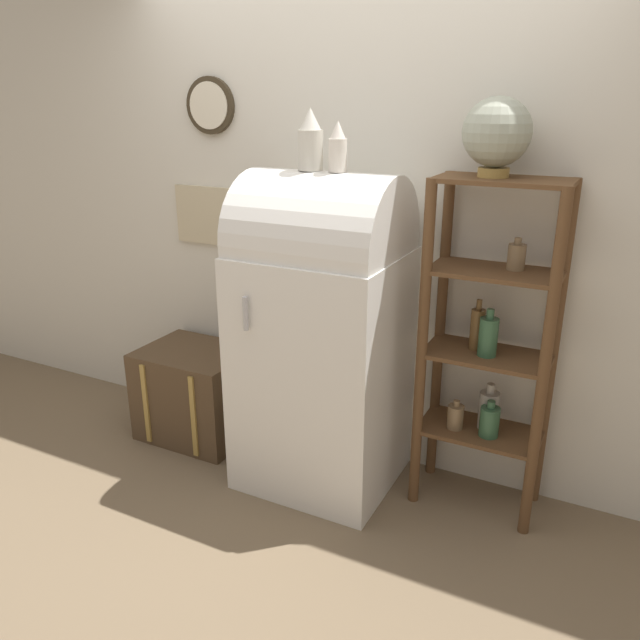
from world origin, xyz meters
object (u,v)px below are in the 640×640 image
(refrigerator, at_px, (322,330))
(suitcase_trunk, at_px, (197,393))
(vase_left, at_px, (310,141))
(globe, at_px, (497,133))
(vase_center, at_px, (338,148))

(refrigerator, relative_size, suitcase_trunk, 2.60)
(refrigerator, distance_m, vase_left, 0.89)
(refrigerator, xyz_separation_m, globe, (0.73, 0.15, 0.94))
(vase_left, bearing_deg, vase_center, -2.23)
(refrigerator, bearing_deg, suitcase_trunk, 176.45)
(globe, height_order, vase_center, globe)
(globe, xyz_separation_m, vase_center, (-0.65, -0.16, -0.07))
(globe, relative_size, vase_left, 1.20)
(suitcase_trunk, xyz_separation_m, vase_center, (0.93, -0.06, 1.43))
(vase_left, xyz_separation_m, vase_center, (0.14, -0.01, -0.02))
(suitcase_trunk, relative_size, vase_center, 2.79)
(vase_left, height_order, vase_center, vase_left)
(globe, bearing_deg, vase_left, -169.29)
(refrigerator, height_order, globe, globe)
(refrigerator, xyz_separation_m, vase_left, (-0.06, 0.00, 0.89))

